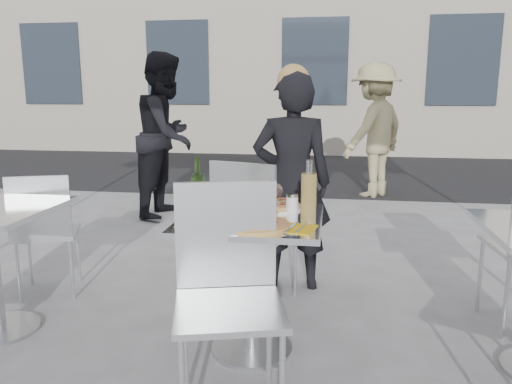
# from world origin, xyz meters

# --- Properties ---
(ground) EXTENTS (80.00, 80.00, 0.00)m
(ground) POSITION_xyz_m (0.00, 0.00, 0.00)
(ground) COLOR slate
(street_asphalt) EXTENTS (24.00, 5.00, 0.00)m
(street_asphalt) POSITION_xyz_m (0.00, 6.50, 0.00)
(street_asphalt) COLOR black
(street_asphalt) RESTS_ON ground
(main_table) EXTENTS (0.72, 0.72, 0.75)m
(main_table) POSITION_xyz_m (0.00, 0.00, 0.54)
(main_table) COLOR #B7BABF
(main_table) RESTS_ON ground
(chair_far) EXTENTS (0.56, 0.56, 0.97)m
(chair_far) POSITION_xyz_m (-0.09, 0.55, 0.57)
(chair_far) COLOR silver
(chair_far) RESTS_ON ground
(chair_near) EXTENTS (0.56, 0.56, 0.99)m
(chair_near) POSITION_xyz_m (-0.03, -0.47, 0.59)
(chair_near) COLOR silver
(chair_near) RESTS_ON ground
(side_chair_lfar) EXTENTS (0.51, 0.51, 0.86)m
(side_chair_lfar) POSITION_xyz_m (-1.49, 0.51, 0.51)
(side_chair_lfar) COLOR silver
(side_chair_lfar) RESTS_ON ground
(woman_diner) EXTENTS (0.58, 0.41, 1.51)m
(woman_diner) POSITION_xyz_m (0.13, 0.96, 0.76)
(woman_diner) COLOR black
(woman_diner) RESTS_ON ground
(pedestrian_a) EXTENTS (0.78, 0.95, 1.80)m
(pedestrian_a) POSITION_xyz_m (-1.42, 2.89, 0.90)
(pedestrian_a) COLOR black
(pedestrian_a) RESTS_ON ground
(pedestrian_b) EXTENTS (1.20, 1.30, 1.76)m
(pedestrian_b) POSITION_xyz_m (0.95, 4.31, 0.88)
(pedestrian_b) COLOR tan
(pedestrian_b) RESTS_ON ground
(pizza_near) EXTENTS (0.34, 0.34, 0.02)m
(pizza_near) POSITION_xyz_m (0.04, -0.19, 0.76)
(pizza_near) COLOR tan
(pizza_near) RESTS_ON main_table
(pizza_far) EXTENTS (0.32, 0.32, 0.03)m
(pizza_far) POSITION_xyz_m (0.09, 0.22, 0.77)
(pizza_far) COLOR white
(pizza_far) RESTS_ON main_table
(salad_plate) EXTENTS (0.22, 0.22, 0.09)m
(salad_plate) POSITION_xyz_m (0.02, 0.04, 0.79)
(salad_plate) COLOR white
(salad_plate) RESTS_ON main_table
(wine_bottle) EXTENTS (0.07, 0.08, 0.29)m
(wine_bottle) POSITION_xyz_m (-0.31, 0.10, 0.86)
(wine_bottle) COLOR #31521E
(wine_bottle) RESTS_ON main_table
(carafe) EXTENTS (0.08, 0.08, 0.29)m
(carafe) POSITION_xyz_m (0.29, 0.09, 0.87)
(carafe) COLOR #D9B95C
(carafe) RESTS_ON main_table
(sugar_shaker) EXTENTS (0.06, 0.06, 0.11)m
(sugar_shaker) POSITION_xyz_m (0.20, 0.10, 0.80)
(sugar_shaker) COLOR white
(sugar_shaker) RESTS_ON main_table
(wineglass_white_a) EXTENTS (0.07, 0.07, 0.16)m
(wineglass_white_a) POSITION_xyz_m (-0.14, 0.04, 0.86)
(wineglass_white_a) COLOR white
(wineglass_white_a) RESTS_ON main_table
(wineglass_white_b) EXTENTS (0.07, 0.07, 0.16)m
(wineglass_white_b) POSITION_xyz_m (0.03, 0.13, 0.86)
(wineglass_white_b) COLOR white
(wineglass_white_b) RESTS_ON main_table
(wineglass_red_a) EXTENTS (0.07, 0.07, 0.16)m
(wineglass_red_a) POSITION_xyz_m (0.06, 0.00, 0.86)
(wineglass_red_a) COLOR white
(wineglass_red_a) RESTS_ON main_table
(wineglass_red_b) EXTENTS (0.07, 0.07, 0.16)m
(wineglass_red_b) POSITION_xyz_m (0.11, 0.13, 0.86)
(wineglass_red_b) COLOR white
(wineglass_red_b) RESTS_ON main_table
(napkin_left) EXTENTS (0.21, 0.21, 0.01)m
(napkin_left) POSITION_xyz_m (-0.23, -0.18, 0.75)
(napkin_left) COLOR gold
(napkin_left) RESTS_ON main_table
(napkin_right) EXTENTS (0.21, 0.21, 0.01)m
(napkin_right) POSITION_xyz_m (0.24, -0.19, 0.75)
(napkin_right) COLOR gold
(napkin_right) RESTS_ON main_table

